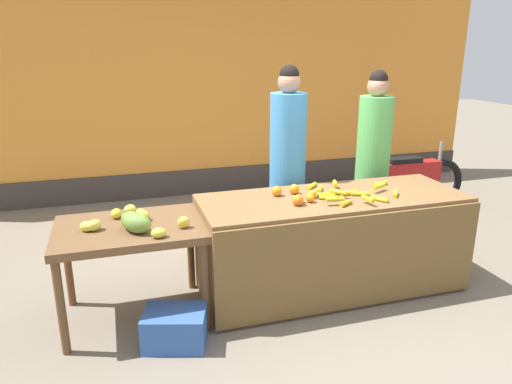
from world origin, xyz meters
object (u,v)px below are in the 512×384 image
Objects in this scene: vendor_woman_blue_shirt at (287,166)px; produce_crate at (175,328)px; vendor_woman_green_shirt at (372,161)px; parked_motorcycle at (409,180)px; produce_sack at (214,238)px.

vendor_woman_blue_shirt is 1.87m from produce_crate.
vendor_woman_green_shirt is (0.95, 0.07, -0.03)m from vendor_woman_blue_shirt.
vendor_woman_blue_shirt is at bearing -155.56° from parked_motorcycle.
vendor_woman_green_shirt is at bearing 27.97° from produce_crate.
produce_crate is (-1.26, -1.11, -0.83)m from vendor_woman_blue_shirt.
vendor_woman_green_shirt is 4.17× the size of produce_crate.
produce_sack is (-2.71, -0.78, -0.15)m from parked_motorcycle.
parked_motorcycle is (1.06, 0.85, -0.52)m from vendor_woman_green_shirt.
vendor_woman_green_shirt reaches higher than produce_crate.
vendor_woman_blue_shirt is at bearing -175.93° from vendor_woman_green_shirt.
produce_sack is (0.56, 1.24, 0.12)m from produce_crate.
produce_crate is (-3.27, -2.02, -0.27)m from parked_motorcycle.
produce_crate is at bearing -152.03° from vendor_woman_green_shirt.
parked_motorcycle is (2.01, 0.91, -0.56)m from vendor_woman_blue_shirt.
vendor_woman_blue_shirt is at bearing -11.14° from produce_sack.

